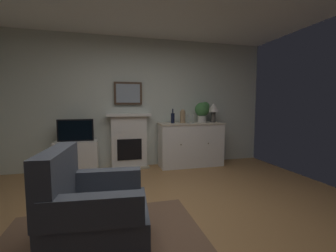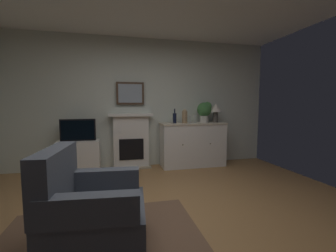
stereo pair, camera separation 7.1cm
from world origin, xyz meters
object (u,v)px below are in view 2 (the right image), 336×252
at_px(fireplace_unit, 131,141).
at_px(framed_picture, 130,93).
at_px(sideboard_cabinet, 193,144).
at_px(wine_bottle, 175,118).
at_px(wine_glass_center, 195,117).
at_px(tv_cabinet, 79,157).
at_px(table_lamp, 216,109).
at_px(wine_glass_left, 190,117).
at_px(tv_set, 78,130).
at_px(armchair, 89,210).
at_px(vase_decorative, 185,116).
at_px(potted_plant_small, 205,110).

height_order(fireplace_unit, framed_picture, framed_picture).
distance_m(framed_picture, sideboard_cabinet, 1.65).
xyz_separation_m(wine_bottle, wine_glass_center, (0.44, 0.00, 0.01)).
height_order(framed_picture, tv_cabinet, framed_picture).
height_order(table_lamp, wine_glass_left, table_lamp).
relative_size(sideboard_cabinet, table_lamp, 3.37).
distance_m(tv_set, armchair, 2.50).
bearing_deg(wine_bottle, tv_cabinet, 179.26).
bearing_deg(wine_bottle, vase_decorative, -11.79).
relative_size(sideboard_cabinet, tv_cabinet, 1.80).
relative_size(framed_picture, wine_glass_center, 3.33).
bearing_deg(potted_plant_small, wine_glass_center, -167.29).
distance_m(sideboard_cabinet, table_lamp, 0.89).
height_order(fireplace_unit, tv_cabinet, fireplace_unit).
xyz_separation_m(fireplace_unit, wine_bottle, (0.86, -0.19, 0.47)).
relative_size(framed_picture, armchair, 0.60).
bearing_deg(table_lamp, fireplace_unit, 174.25).
height_order(wine_glass_left, potted_plant_small, potted_plant_small).
bearing_deg(fireplace_unit, armchair, -101.80).
bearing_deg(wine_glass_left, vase_decorative, -170.37).
bearing_deg(armchair, wine_bottle, 59.81).
distance_m(sideboard_cabinet, tv_cabinet, 2.24).
bearing_deg(table_lamp, sideboard_cabinet, -180.00).
relative_size(fireplace_unit, tv_set, 1.77).
relative_size(framed_picture, wine_glass_left, 3.33).
xyz_separation_m(sideboard_cabinet, tv_cabinet, (-2.23, 0.02, -0.15)).
xyz_separation_m(framed_picture, vase_decorative, (1.06, -0.27, -0.46)).
bearing_deg(table_lamp, wine_glass_center, -179.20).
relative_size(sideboard_cabinet, armchair, 1.47).
distance_m(wine_glass_center, armchair, 3.12).
height_order(wine_bottle, wine_glass_center, wine_bottle).
bearing_deg(fireplace_unit, table_lamp, -5.75).
bearing_deg(sideboard_cabinet, wine_glass_center, -8.21).
bearing_deg(table_lamp, tv_set, -179.83).
distance_m(wine_glass_left, armchair, 3.03).
relative_size(fireplace_unit, wine_glass_center, 6.67).
bearing_deg(wine_bottle, tv_set, 179.98).
relative_size(wine_glass_left, tv_cabinet, 0.22).
height_order(sideboard_cabinet, wine_glass_left, wine_glass_left).
bearing_deg(tv_set, armchair, -79.92).
height_order(wine_bottle, tv_cabinet, wine_bottle).
relative_size(sideboard_cabinet, potted_plant_small, 3.14).
bearing_deg(tv_cabinet, potted_plant_small, 0.69).
bearing_deg(tv_cabinet, table_lamp, -0.31).
distance_m(framed_picture, armchair, 2.93).
xyz_separation_m(fireplace_unit, wine_glass_center, (1.30, -0.18, 0.48)).
bearing_deg(table_lamp, armchair, -133.50).
relative_size(wine_glass_left, wine_glass_center, 1.00).
bearing_deg(potted_plant_small, table_lamp, -11.24).
bearing_deg(framed_picture, wine_glass_center, -9.96).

